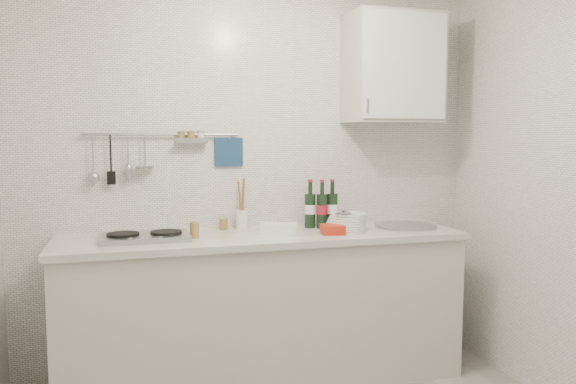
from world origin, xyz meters
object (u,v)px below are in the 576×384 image
at_px(wine_bottles, 321,204).
at_px(wall_cabinet, 393,69).
at_px(plate_stack_sink, 346,223).
at_px(plate_stack_hob, 131,237).
at_px(utensil_crock, 242,217).

bearing_deg(wine_bottles, wall_cabinet, -1.00).
xyz_separation_m(wall_cabinet, plate_stack_sink, (-0.38, -0.16, -0.98)).
height_order(wall_cabinet, plate_stack_sink, wall_cabinet).
distance_m(plate_stack_hob, plate_stack_sink, 1.30).
height_order(plate_stack_hob, utensil_crock, utensil_crock).
distance_m(plate_stack_hob, utensil_crock, 0.72).
xyz_separation_m(plate_stack_sink, wine_bottles, (-0.10, 0.17, 0.10)).
bearing_deg(plate_stack_hob, wall_cabinet, 2.75).
relative_size(wall_cabinet, plate_stack_sink, 2.43).
relative_size(wall_cabinet, wine_bottles, 2.26).
distance_m(wall_cabinet, plate_stack_sink, 1.06).
xyz_separation_m(wall_cabinet, utensil_crock, (-0.99, 0.11, -0.95)).
height_order(plate_stack_sink, wine_bottles, wine_bottles).
bearing_deg(utensil_crock, wall_cabinet, -6.61).
xyz_separation_m(plate_stack_hob, plate_stack_sink, (1.29, -0.08, 0.04)).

